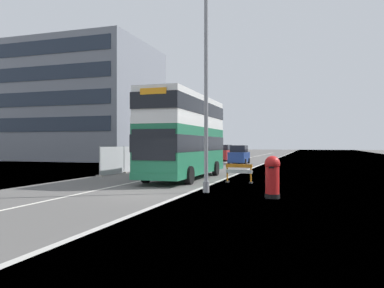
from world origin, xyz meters
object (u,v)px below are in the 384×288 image
Objects in this scene: lamppost_foreground at (206,94)px; roadworks_barrier at (239,171)px; double_decker_bus at (185,135)px; red_pillar_postbox at (272,175)px; car_receding_mid at (223,153)px; car_oncoming_near at (239,155)px.

roadworks_barrier is (0.62, 4.67, -3.81)m from lamppost_foreground.
double_decker_bus reaches higher than red_pillar_postbox.
double_decker_bus is 6.11× the size of red_pillar_postbox.
car_receding_mid is (-6.64, 32.01, -3.46)m from lamppost_foreground.
double_decker_bus reaches higher than roadworks_barrier.
car_oncoming_near is (-6.34, 26.36, 0.02)m from red_pillar_postbox.
car_receding_mid is (-7.26, 27.35, 0.34)m from roadworks_barrier.
lamppost_foreground is 6.11× the size of roadworks_barrier.
roadworks_barrier is at bearing -75.14° from car_receding_mid.
double_decker_bus is at bearing -89.49° from car_oncoming_near.
lamppost_foreground is at bearing -78.29° from car_receding_mid.
red_pillar_postbox is 34.33m from car_receding_mid.
double_decker_bus is 19.26m from car_oncoming_near.
car_receding_mid is at bearing 104.86° from roadworks_barrier.
car_oncoming_near is 7.38m from car_receding_mid.
lamppost_foreground is at bearing -97.57° from roadworks_barrier.
car_receding_mid is (-3.34, 6.58, 0.03)m from car_oncoming_near.
car_receding_mid reaches higher than roadworks_barrier.
roadworks_barrier is at bearing 113.44° from red_pillar_postbox.
roadworks_barrier is at bearing 82.43° from lamppost_foreground.
roadworks_barrier is (3.74, -1.59, -2.13)m from double_decker_bus.
red_pillar_postbox is 27.11m from car_oncoming_near.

